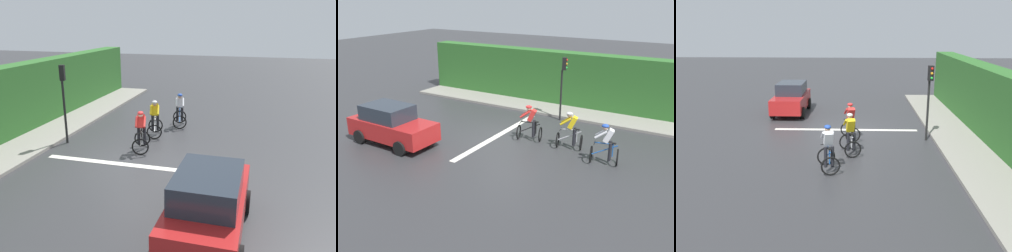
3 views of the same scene
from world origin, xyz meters
The scene contains 10 objects.
ground_plane centered at (0.00, 0.00, 0.00)m, with size 80.00×80.00×0.00m, color #333335.
sidewalk_kerb centered at (-5.37, 2.00, 0.06)m, with size 2.80×22.24×0.12m, color gray.
stone_wall_low centered at (-6.27, 2.00, 0.24)m, with size 0.44×22.24×0.49m, color gray.
hedge_wall centered at (-6.57, 2.00, 1.58)m, with size 1.10×22.24×3.16m, color #2D6628.
road_marking_stop_line centered at (0.00, -0.28, 0.00)m, with size 7.00×0.30×0.01m, color silver.
cyclist_lead centered at (0.45, 5.03, 0.80)m, with size 0.91×1.21×1.66m.
cyclist_second centered at (-0.29, 3.25, 0.80)m, with size 0.92×1.21×1.66m.
cyclist_mid centered at (-0.27, 1.30, 0.80)m, with size 0.93×1.22×1.66m.
car_red centered at (3.26, -3.83, 0.87)m, with size 1.92×4.12×1.76m.
traffic_light_near_crossing centered at (-3.67, 1.35, 2.22)m, with size 0.24×0.31×3.34m.
Camera 2 is at (14.25, 8.86, 6.49)m, focal length 40.63 mm.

